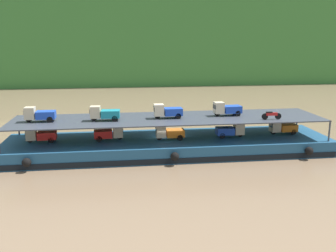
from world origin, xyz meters
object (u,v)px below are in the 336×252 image
at_px(mini_truck_lower_mid, 169,132).
at_px(mini_truck_lower_fore, 231,130).
at_px(mini_truck_lower_aft, 109,133).
at_px(mini_truck_upper_stern, 40,114).
at_px(motorcycle_upper_port, 271,115).
at_px(mini_truck_upper_mid, 104,113).
at_px(mini_truck_upper_bow, 227,109).
at_px(mini_truck_lower_stern, 41,135).
at_px(mini_truck_lower_bow, 283,127).
at_px(mini_truck_upper_fore, 167,111).
at_px(cargo_barge, 169,145).

bearing_deg(mini_truck_lower_mid, mini_truck_lower_fore, 1.23).
distance_m(mini_truck_lower_aft, mini_truck_upper_stern, 6.57).
bearing_deg(mini_truck_lower_aft, motorcycle_upper_port, -7.33).
distance_m(mini_truck_upper_stern, mini_truck_upper_mid, 5.91).
distance_m(mini_truck_upper_stern, mini_truck_upper_bow, 17.90).
bearing_deg(mini_truck_upper_stern, mini_truck_lower_stern, 110.83).
xyz_separation_m(mini_truck_lower_aft, mini_truck_lower_bow, (17.50, 0.13, 0.00)).
height_order(mini_truck_lower_stern, mini_truck_upper_stern, mini_truck_upper_stern).
bearing_deg(mini_truck_lower_mid, mini_truck_upper_bow, 9.04).
xyz_separation_m(mini_truck_lower_stern, mini_truck_lower_fore, (18.18, -0.51, 0.00)).
height_order(mini_truck_lower_mid, mini_truck_upper_stern, mini_truck_upper_stern).
bearing_deg(motorcycle_upper_port, mini_truck_upper_fore, 168.86).
bearing_deg(mini_truck_upper_bow, mini_truck_lower_aft, -178.05).
height_order(mini_truck_lower_mid, mini_truck_lower_fore, same).
xyz_separation_m(mini_truck_lower_aft, mini_truck_lower_fore, (11.85, -0.41, 0.00)).
height_order(mini_truck_lower_mid, mini_truck_upper_mid, mini_truck_upper_mid).
bearing_deg(mini_truck_lower_bow, mini_truck_lower_stern, -179.93).
bearing_deg(mini_truck_upper_fore, cargo_barge, 23.86).
bearing_deg(mini_truck_lower_aft, cargo_barge, 0.00).
xyz_separation_m(mini_truck_upper_stern, mini_truck_upper_bow, (17.90, 0.48, 0.00)).
distance_m(mini_truck_lower_stern, mini_truck_lower_fore, 18.19).
bearing_deg(mini_truck_upper_fore, mini_truck_upper_stern, -179.88).
distance_m(cargo_barge, mini_truck_lower_mid, 1.54).
distance_m(mini_truck_lower_bow, mini_truck_upper_mid, 17.97).
distance_m(cargo_barge, motorcycle_upper_port, 10.25).
xyz_separation_m(mini_truck_upper_mid, mini_truck_upper_fore, (5.97, 0.33, 0.00)).
height_order(mini_truck_lower_stern, mini_truck_lower_fore, same).
bearing_deg(mini_truck_lower_fore, mini_truck_upper_mid, 179.90).
distance_m(mini_truck_lower_aft, mini_truck_upper_fore, 5.97).
distance_m(cargo_barge, mini_truck_upper_stern, 12.50).
distance_m(mini_truck_lower_stern, mini_truck_lower_mid, 12.09).
bearing_deg(motorcycle_upper_port, mini_truck_lower_stern, 174.54).
distance_m(mini_truck_lower_mid, mini_truck_lower_fore, 6.11).
relative_size(mini_truck_lower_mid, mini_truck_upper_stern, 1.00).
xyz_separation_m(mini_truck_upper_stern, mini_truck_upper_mid, (5.91, -0.30, 0.00)).
bearing_deg(cargo_barge, mini_truck_upper_mid, -176.34).
bearing_deg(mini_truck_lower_stern, mini_truck_lower_fore, -1.61).
height_order(cargo_barge, mini_truck_lower_aft, mini_truck_lower_aft).
xyz_separation_m(mini_truck_lower_aft, mini_truck_upper_bow, (11.64, 0.40, 2.00)).
height_order(cargo_barge, mini_truck_lower_fore, mini_truck_lower_fore).
distance_m(mini_truck_lower_fore, mini_truck_upper_bow, 2.17).
xyz_separation_m(mini_truck_lower_bow, motorcycle_upper_port, (-2.19, -2.09, 1.74)).
height_order(mini_truck_upper_mid, mini_truck_upper_fore, same).
distance_m(mini_truck_lower_bow, mini_truck_upper_fore, 12.05).
xyz_separation_m(mini_truck_lower_bow, mini_truck_upper_fore, (-11.88, -0.19, 2.00)).
height_order(mini_truck_upper_fore, mini_truck_upper_bow, same).
distance_m(cargo_barge, mini_truck_lower_aft, 5.94).
height_order(mini_truck_lower_stern, mini_truck_upper_bow, mini_truck_upper_bow).
relative_size(mini_truck_lower_bow, motorcycle_upper_port, 1.45).
xyz_separation_m(mini_truck_lower_mid, mini_truck_lower_bow, (11.76, 0.67, 0.00)).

